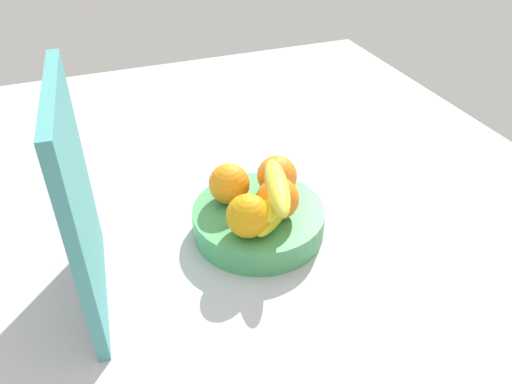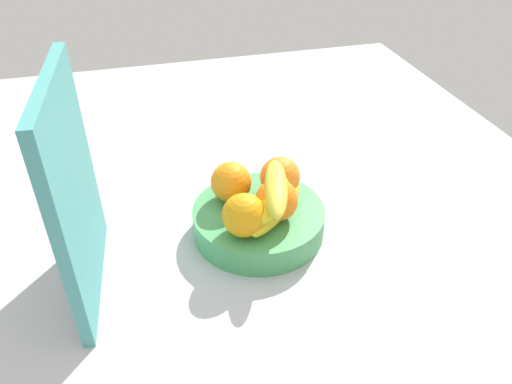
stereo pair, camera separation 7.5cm
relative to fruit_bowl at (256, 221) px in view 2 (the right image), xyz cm
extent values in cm
cube|color=#B6B1B7|center=(-0.04, -0.49, -4.12)|extent=(180.00, 140.00, 3.00)
cylinder|color=#489C5C|center=(0.00, 0.00, 0.00)|extent=(24.38, 24.38, 5.23)
sphere|color=orange|center=(4.45, 3.57, 6.40)|extent=(7.57, 7.57, 7.57)
sphere|color=orange|center=(-5.67, 3.60, 6.40)|extent=(7.57, 7.57, 7.57)
sphere|color=orange|center=(-3.02, -2.97, 6.40)|extent=(7.57, 7.57, 7.57)
sphere|color=orange|center=(3.85, -5.69, 6.40)|extent=(7.57, 7.57, 7.57)
ellipsoid|color=yellow|center=(-3.07, -2.92, 4.62)|extent=(14.96, 14.73, 4.00)
ellipsoid|color=yellow|center=(-1.60, -3.12, 6.82)|extent=(16.62, 12.21, 4.00)
ellipsoid|color=yellow|center=(-2.89, -2.79, 9.02)|extent=(17.45, 8.37, 4.00)
cube|color=teal|center=(-5.16, 29.29, 15.38)|extent=(28.05, 4.02, 36.00)
camera|label=1|loc=(-68.20, 26.04, 58.84)|focal=35.30mm
camera|label=2|loc=(-70.52, 18.88, 58.84)|focal=35.30mm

